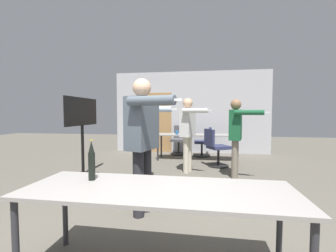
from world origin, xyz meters
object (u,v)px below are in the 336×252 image
tv_screen (82,127)px  person_center_tall (188,127)px  drink_cup (177,132)px  office_chair_far_left (204,143)px  person_right_polo (236,130)px  beer_bottle (92,161)px  office_chair_near_pushed (179,141)px  office_chair_side_rolled (216,149)px  person_left_plaid (143,133)px  person_far_watching (145,130)px

tv_screen → person_center_tall: (2.16, 0.72, -0.04)m
drink_cup → office_chair_far_left: bearing=44.5°
drink_cup → person_center_tall: bearing=-72.2°
person_right_polo → beer_bottle: bearing=-16.3°
person_center_tall → beer_bottle: size_ratio=4.64×
office_chair_near_pushed → office_chair_side_rolled: office_chair_side_rolled is taller
person_left_plaid → office_chair_near_pushed: bearing=-163.8°
person_left_plaid → office_chair_near_pushed: 4.50m
tv_screen → office_chair_far_left: size_ratio=1.84×
tv_screen → office_chair_near_pushed: 3.47m
office_chair_near_pushed → person_center_tall: bearing=109.2°
person_right_polo → person_center_tall: bearing=-92.2°
person_right_polo → office_chair_far_left: person_right_polo is taller
person_right_polo → office_chair_side_rolled: (-0.36, 0.92, -0.53)m
person_far_watching → person_left_plaid: bearing=15.3°
person_center_tall → drink_cup: bearing=-142.5°
person_right_polo → beer_bottle: (-1.66, -2.93, -0.08)m
person_left_plaid → person_right_polo: (1.45, 1.95, -0.09)m
person_left_plaid → office_chair_far_left: person_left_plaid is taller
office_chair_near_pushed → beer_bottle: size_ratio=2.57×
person_far_watching → office_chair_far_left: person_far_watching is taller
office_chair_far_left → drink_cup: office_chair_far_left is taller
person_left_plaid → person_right_polo: bearing=159.6°
person_right_polo → beer_bottle: size_ratio=4.51×
person_far_watching → office_chair_side_rolled: size_ratio=1.79×
office_chair_far_left → drink_cup: (-0.78, -0.76, 0.38)m
person_left_plaid → office_chair_side_rolled: (1.09, 2.87, -0.62)m
person_center_tall → person_far_watching: size_ratio=0.99×
person_far_watching → drink_cup: person_far_watching is taller
person_far_watching → person_right_polo: person_far_watching is taller
beer_bottle → office_chair_side_rolled: bearing=71.4°
person_center_tall → person_far_watching: person_far_watching is taller
office_chair_side_rolled → beer_bottle: (-1.30, -3.85, 0.46)m
person_far_watching → office_chair_near_pushed: size_ratio=1.83×
drink_cup → beer_bottle: bearing=-93.2°
person_far_watching → beer_bottle: size_ratio=4.70×
person_left_plaid → drink_cup: bearing=-164.5°
person_center_tall → person_right_polo: (1.01, -0.28, -0.03)m
office_chair_far_left → person_left_plaid: bearing=168.1°
office_chair_side_rolled → tv_screen: bearing=-91.2°
tv_screen → office_chair_side_rolled: bearing=-64.2°
beer_bottle → person_far_watching: bearing=92.3°
person_center_tall → drink_cup: 1.33m
office_chair_far_left → office_chair_side_rolled: office_chair_side_rolled is taller
tv_screen → person_left_plaid: (1.72, -1.51, 0.01)m
tv_screen → beer_bottle: tv_screen is taller
tv_screen → drink_cup: (1.76, 1.96, -0.27)m
person_center_tall → office_chair_far_left: 2.13m
tv_screen → beer_bottle: 2.92m
office_chair_far_left → beer_bottle: 5.34m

